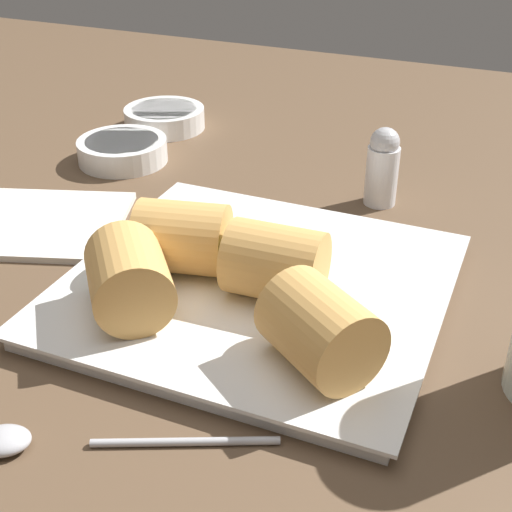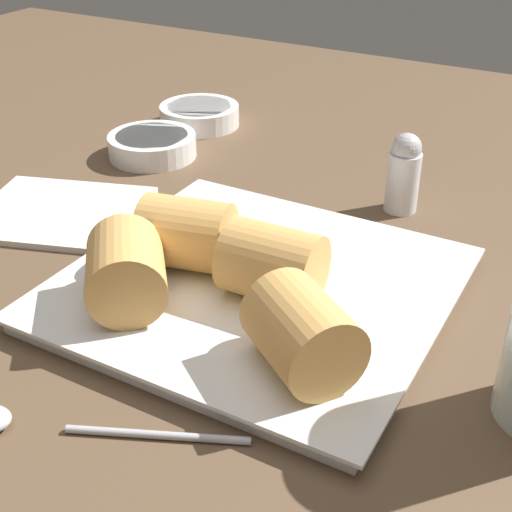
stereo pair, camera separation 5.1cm
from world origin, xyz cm
name	(u,v)px [view 2 (the right image)]	position (x,y,z in cm)	size (l,w,h in cm)	color
table_surface	(230,299)	(0.00, 0.00, 1.00)	(180.00, 140.00, 2.00)	brown
serving_plate	(256,289)	(2.43, -0.08, 2.76)	(28.06, 26.80, 1.50)	white
roll_front_left	(299,329)	(9.59, -7.35, 6.29)	(8.80, 8.51, 5.58)	#DBA356
roll_front_right	(126,267)	(-4.46, -6.78, 6.29)	(8.64, 8.82, 5.58)	#DBA356
roll_back_left	(267,262)	(3.97, -1.26, 6.29)	(7.90, 5.82, 5.58)	#DBA356
roll_back_right	(181,232)	(-3.93, -0.65, 6.29)	(8.27, 6.93, 5.58)	#DBA356
dipping_bowl_near	(152,145)	(-21.22, 18.74, 3.35)	(9.64, 9.64, 2.49)	white
dipping_bowl_far	(199,114)	(-22.03, 29.48, 3.35)	(9.64, 9.64, 2.49)	white
spoon	(25,423)	(-2.74, -19.16, 2.49)	(16.78, 8.57, 1.12)	#B2B2B7
napkin	(60,213)	(-20.29, 2.91, 2.30)	(18.39, 16.97, 0.60)	silver
salt_shaker	(404,173)	(7.06, 19.65, 5.81)	(3.08, 3.08, 7.63)	silver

